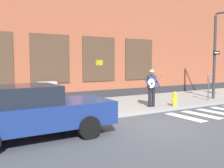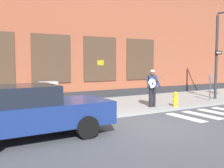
{
  "view_description": "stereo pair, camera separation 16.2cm",
  "coord_description": "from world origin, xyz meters",
  "px_view_note": "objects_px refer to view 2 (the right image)",
  "views": [
    {
      "loc": [
        -5.79,
        -6.71,
        2.17
      ],
      "look_at": [
        -0.41,
        2.07,
        1.31
      ],
      "focal_mm": 42.0,
      "sensor_mm": 36.0,
      "label": 1
    },
    {
      "loc": [
        -5.65,
        -6.8,
        2.17
      ],
      "look_at": [
        -0.41,
        2.07,
        1.31
      ],
      "focal_mm": 42.0,
      "sensor_mm": 36.0,
      "label": 2
    }
  ],
  "objects_px": {
    "busker": "(152,86)",
    "parking_meter": "(210,83)",
    "red_car": "(29,112)",
    "utility_box": "(48,92)",
    "fire_hydrant": "(176,99)"
  },
  "relations": [
    {
      "from": "red_car",
      "to": "parking_meter",
      "type": "xyz_separation_m",
      "value": [
        9.95,
        1.86,
        0.28
      ]
    },
    {
      "from": "red_car",
      "to": "parking_meter",
      "type": "bearing_deg",
      "value": 10.58
    },
    {
      "from": "busker",
      "to": "utility_box",
      "type": "bearing_deg",
      "value": 137.51
    },
    {
      "from": "fire_hydrant",
      "to": "utility_box",
      "type": "bearing_deg",
      "value": 140.77
    },
    {
      "from": "utility_box",
      "to": "fire_hydrant",
      "type": "distance_m",
      "value": 6.25
    },
    {
      "from": "utility_box",
      "to": "fire_hydrant",
      "type": "bearing_deg",
      "value": -39.23
    },
    {
      "from": "red_car",
      "to": "utility_box",
      "type": "relative_size",
      "value": 4.18
    },
    {
      "from": "busker",
      "to": "red_car",
      "type": "bearing_deg",
      "value": -162.69
    },
    {
      "from": "red_car",
      "to": "parking_meter",
      "type": "height_order",
      "value": "parking_meter"
    },
    {
      "from": "busker",
      "to": "fire_hydrant",
      "type": "distance_m",
      "value": 1.29
    },
    {
      "from": "parking_meter",
      "to": "utility_box",
      "type": "height_order",
      "value": "parking_meter"
    },
    {
      "from": "utility_box",
      "to": "fire_hydrant",
      "type": "height_order",
      "value": "utility_box"
    },
    {
      "from": "busker",
      "to": "parking_meter",
      "type": "height_order",
      "value": "busker"
    },
    {
      "from": "busker",
      "to": "fire_hydrant",
      "type": "bearing_deg",
      "value": -24.05
    },
    {
      "from": "busker",
      "to": "fire_hydrant",
      "type": "height_order",
      "value": "busker"
    }
  ]
}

